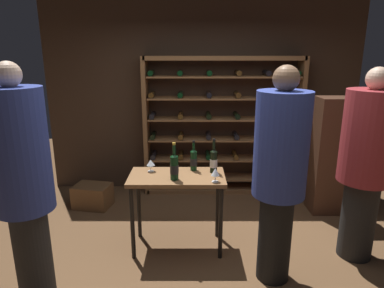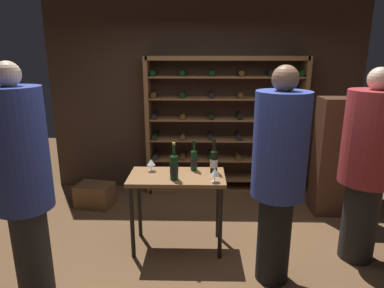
% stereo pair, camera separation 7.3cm
% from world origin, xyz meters
% --- Properties ---
extents(ground_plane, '(10.04, 10.04, 0.00)m').
position_xyz_m(ground_plane, '(0.00, 0.00, 0.00)').
color(ground_plane, brown).
extents(back_wall, '(4.62, 0.10, 2.95)m').
position_xyz_m(back_wall, '(0.00, 2.02, 1.48)').
color(back_wall, '#3D2B1E').
rests_on(back_wall, ground).
extents(wine_rack, '(2.30, 0.32, 2.02)m').
position_xyz_m(wine_rack, '(0.28, 1.81, 1.01)').
color(wine_rack, brown).
rests_on(wine_rack, ground).
extents(tasting_table, '(1.00, 0.52, 0.83)m').
position_xyz_m(tasting_table, '(-0.31, 0.25, 0.72)').
color(tasting_table, brown).
rests_on(tasting_table, ground).
extents(person_bystander_dark_jacket, '(0.46, 0.47, 1.97)m').
position_xyz_m(person_bystander_dark_jacket, '(0.61, -0.27, 1.09)').
color(person_bystander_dark_jacket, black).
rests_on(person_bystander_dark_jacket, ground).
extents(person_guest_khaki, '(0.52, 0.52, 1.94)m').
position_xyz_m(person_guest_khaki, '(1.55, 0.09, 1.07)').
color(person_guest_khaki, black).
rests_on(person_guest_khaki, ground).
extents(person_guest_blue_shirt, '(0.44, 0.44, 2.01)m').
position_xyz_m(person_guest_blue_shirt, '(-1.46, -0.62, 1.12)').
color(person_guest_blue_shirt, '#262626').
rests_on(person_guest_blue_shirt, ground).
extents(wine_crate, '(0.54, 0.43, 0.32)m').
position_xyz_m(wine_crate, '(-1.53, 1.24, 0.16)').
color(wine_crate, brown).
rests_on(wine_crate, ground).
extents(display_cabinet, '(0.44, 0.36, 1.53)m').
position_xyz_m(display_cabinet, '(1.64, 1.14, 0.77)').
color(display_cabinet, '#4C2D1E').
rests_on(display_cabinet, ground).
extents(wine_bottle_red_label, '(0.07, 0.07, 0.33)m').
position_xyz_m(wine_bottle_red_label, '(-0.14, 0.41, 0.95)').
color(wine_bottle_red_label, black).
rests_on(wine_bottle_red_label, tasting_table).
extents(wine_bottle_black_capsule, '(0.09, 0.09, 0.38)m').
position_xyz_m(wine_bottle_black_capsule, '(-0.33, 0.13, 0.97)').
color(wine_bottle_black_capsule, black).
rests_on(wine_bottle_black_capsule, tasting_table).
extents(wine_bottle_green_slim, '(0.08, 0.08, 0.37)m').
position_xyz_m(wine_bottle_green_slim, '(0.07, 0.34, 0.96)').
color(wine_bottle_green_slim, black).
rests_on(wine_bottle_green_slim, tasting_table).
extents(wine_glass_stemmed_right, '(0.08, 0.08, 0.14)m').
position_xyz_m(wine_glass_stemmed_right, '(0.07, 0.07, 0.93)').
color(wine_glass_stemmed_right, silver).
rests_on(wine_glass_stemmed_right, tasting_table).
extents(wine_glass_stemmed_center, '(0.09, 0.09, 0.13)m').
position_xyz_m(wine_glass_stemmed_center, '(-0.60, 0.37, 0.93)').
color(wine_glass_stemmed_center, silver).
rests_on(wine_glass_stemmed_center, tasting_table).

